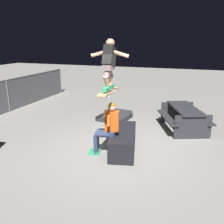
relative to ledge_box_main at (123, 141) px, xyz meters
name	(u,v)px	position (x,y,z in m)	size (l,w,h in m)	color
ground_plane	(116,151)	(-0.12, 0.16, -0.26)	(40.00, 40.00, 0.00)	gray
ledge_box_main	(123,141)	(0.00, 0.00, 0.00)	(1.70, 0.62, 0.52)	black
person_sitting_on_ledge	(108,126)	(-0.37, 0.29, 0.50)	(0.59, 0.79, 1.36)	#2D3856
skateboard	(108,93)	(-0.53, 0.21, 1.38)	(1.03, 0.24, 0.13)	#AD8451
skater_airborne	(109,62)	(-0.47, 0.21, 2.06)	(0.62, 0.89, 1.12)	#2D9E66
kicker_ramp	(115,118)	(2.37, 1.06, -0.20)	(1.18, 1.14, 0.36)	#28282D
picnic_table_back	(184,115)	(2.12, -1.39, 0.24)	(2.09, 1.89, 0.75)	#28282D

